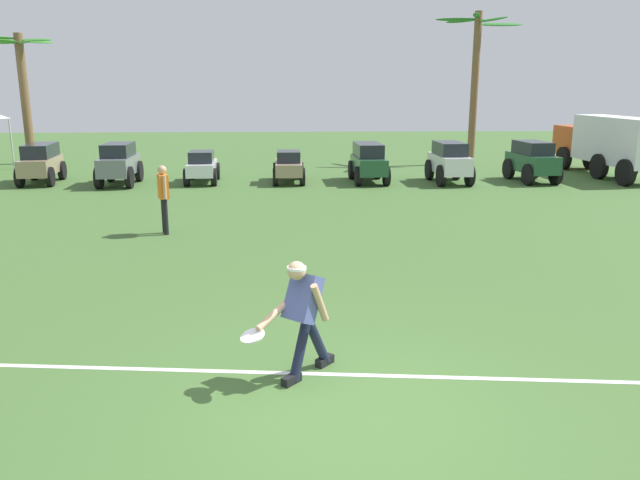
# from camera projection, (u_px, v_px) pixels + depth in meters

# --- Properties ---
(ground_plane) EXTENTS (80.00, 80.00, 0.00)m
(ground_plane) POSITION_uv_depth(u_px,v_px,m) (346.00, 408.00, 6.54)
(ground_plane) COLOR #40642E
(field_line_paint) EXTENTS (18.90, 2.09, 0.01)m
(field_line_paint) POSITION_uv_depth(u_px,v_px,m) (341.00, 374.00, 7.29)
(field_line_paint) COLOR white
(field_line_paint) RESTS_ON ground_plane
(frisbee_thrower) EXTENTS (0.92, 0.78, 1.42)m
(frisbee_thrower) POSITION_uv_depth(u_px,v_px,m) (303.00, 312.00, 7.06)
(frisbee_thrower) COLOR #191E38
(frisbee_thrower) RESTS_ON ground_plane
(frisbee_in_flight) EXTENTS (0.38, 0.38, 0.11)m
(frisbee_in_flight) POSITION_uv_depth(u_px,v_px,m) (253.00, 336.00, 6.73)
(frisbee_in_flight) COLOR white
(teammate_near_sideline) EXTENTS (0.31, 0.49, 1.56)m
(teammate_near_sideline) POSITION_uv_depth(u_px,v_px,m) (163.00, 193.00, 13.99)
(teammate_near_sideline) COLOR black
(teammate_near_sideline) RESTS_ON ground_plane
(parked_car_slot_a) EXTENTS (1.40, 2.49, 1.34)m
(parked_car_slot_a) POSITION_uv_depth(u_px,v_px,m) (41.00, 162.00, 21.42)
(parked_car_slot_a) COLOR #998466
(parked_car_slot_a) RESTS_ON ground_plane
(parked_car_slot_b) EXTENTS (1.24, 2.38, 1.40)m
(parked_car_slot_b) POSITION_uv_depth(u_px,v_px,m) (119.00, 163.00, 21.04)
(parked_car_slot_b) COLOR slate
(parked_car_slot_b) RESTS_ON ground_plane
(parked_car_slot_c) EXTENTS (1.18, 2.24, 1.10)m
(parked_car_slot_c) POSITION_uv_depth(u_px,v_px,m) (202.00, 166.00, 21.52)
(parked_car_slot_c) COLOR silver
(parked_car_slot_c) RESTS_ON ground_plane
(parked_car_slot_d) EXTENTS (1.12, 2.22, 1.10)m
(parked_car_slot_d) POSITION_uv_depth(u_px,v_px,m) (289.00, 166.00, 21.60)
(parked_car_slot_d) COLOR #998466
(parked_car_slot_d) RESTS_ON ground_plane
(parked_car_slot_e) EXTENTS (1.23, 2.44, 1.34)m
(parked_car_slot_e) POSITION_uv_depth(u_px,v_px,m) (368.00, 161.00, 21.67)
(parked_car_slot_e) COLOR #235133
(parked_car_slot_e) RESTS_ON ground_plane
(parked_car_slot_f) EXTENTS (1.24, 2.38, 1.40)m
(parked_car_slot_f) POSITION_uv_depth(u_px,v_px,m) (449.00, 161.00, 21.49)
(parked_car_slot_f) COLOR silver
(parked_car_slot_f) RESTS_ON ground_plane
(parked_car_slot_g) EXTENTS (1.37, 2.43, 1.40)m
(parked_car_slot_g) POSITION_uv_depth(u_px,v_px,m) (532.00, 160.00, 21.76)
(parked_car_slot_g) COLOR #235133
(parked_car_slot_g) RESTS_ON ground_plane
(box_truck) EXTENTS (1.72, 5.97, 2.20)m
(box_truck) POSITION_uv_depth(u_px,v_px,m) (608.00, 143.00, 22.89)
(box_truck) COLOR #CC4C19
(box_truck) RESTS_ON ground_plane
(palm_tree_far_left) EXTENTS (2.92, 3.14, 5.39)m
(palm_tree_far_left) POSITION_uv_depth(u_px,v_px,m) (24.00, 87.00, 26.15)
(palm_tree_far_left) COLOR brown
(palm_tree_far_left) RESTS_ON ground_plane
(palm_tree_left_of_centre) EXTENTS (3.59, 3.44, 6.24)m
(palm_tree_left_of_centre) POSITION_uv_depth(u_px,v_px,m) (475.00, 72.00, 25.94)
(palm_tree_left_of_centre) COLOR brown
(palm_tree_left_of_centre) RESTS_ON ground_plane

